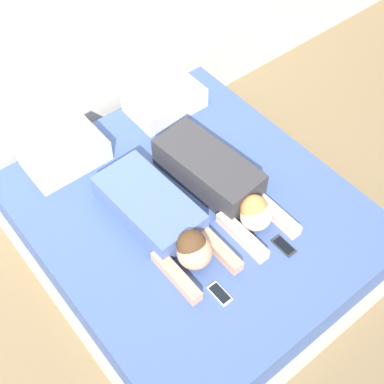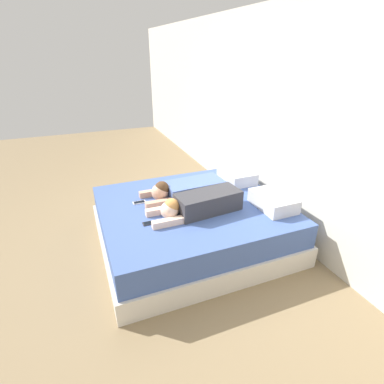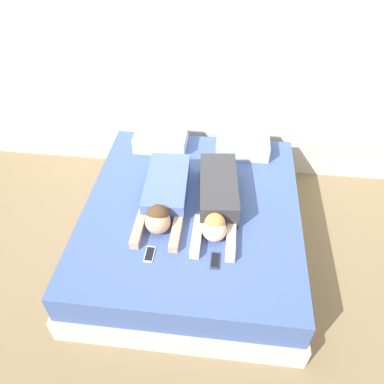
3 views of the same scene
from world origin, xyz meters
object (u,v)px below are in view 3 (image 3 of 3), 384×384
Objects in this scene: pillow_head_left at (161,139)px; cell_phone_right at (215,261)px; pillow_head_right at (243,145)px; bed at (192,226)px; person_left at (165,195)px; cell_phone_left at (150,254)px; person_right at (217,198)px.

pillow_head_left is 3.47× the size of cell_phone_right.
pillow_head_right is 3.47× the size of cell_phone_right.
person_left reaches higher than bed.
cell_phone_right reaches higher than bed.
pillow_head_right is 3.47× the size of cell_phone_left.
bed is at bearing -116.61° from pillow_head_right.
person_right is (0.21, -0.00, 0.36)m from bed.
person_right is at bearing -0.66° from bed.
pillow_head_left is 0.81m from pillow_head_right.
cell_phone_right is at bearing -64.82° from pillow_head_left.
cell_phone_left is at bearing -115.77° from pillow_head_right.
pillow_head_right is 1.51m from cell_phone_left.
bed is 0.96m from pillow_head_left.
person_left reaches higher than pillow_head_right.
pillow_head_left and pillow_head_right have the same top height.
cell_phone_right is at bearing -49.89° from person_left.
pillow_head_left is 1.01m from person_right.
cell_phone_left is (-0.25, -0.55, 0.27)m from bed.
person_left is (-0.23, -0.00, 0.35)m from bed.
person_right is at bearing -52.81° from pillow_head_left.
person_left is 0.97× the size of person_right.
person_left is at bearing 130.11° from cell_phone_right.
cell_phone_left is 1.00× the size of cell_phone_right.
bed is 2.03× the size of person_right.
cell_phone_right is (0.23, -0.55, 0.27)m from bed.
pillow_head_left is at bearing 127.19° from person_right.
bed is 4.11× the size of pillow_head_left.
pillow_head_right is at bearing 51.84° from person_left.
pillow_head_right reaches higher than bed.
person_left is at bearing -128.16° from pillow_head_right.
cell_phone_right is (0.46, -0.55, -0.08)m from person_left.
pillow_head_left is 1.37m from cell_phone_left.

